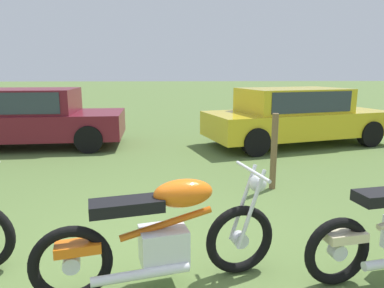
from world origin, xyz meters
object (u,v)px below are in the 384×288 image
Objects in this scene: motorcycle_orange at (164,234)px; fence_post_wooden at (274,152)px; car_yellow at (295,113)px; car_burgundy at (30,115)px.

fence_post_wooden is at bearing 42.89° from motorcycle_orange.
car_yellow reaches higher than motorcycle_orange.
fence_post_wooden is (5.09, -3.40, -0.19)m from car_burgundy.
car_burgundy is 0.90× the size of car_yellow.
car_yellow is 4.03× the size of fence_post_wooden.
car_yellow reaches higher than fence_post_wooden.
motorcycle_orange is at bearing -123.45° from fence_post_wooden.
car_burgundy reaches higher than fence_post_wooden.
car_yellow is at bearing -3.94° from car_burgundy.
fence_post_wooden is at bearing -37.38° from car_burgundy.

